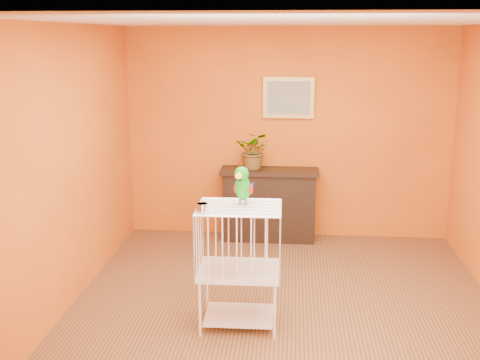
# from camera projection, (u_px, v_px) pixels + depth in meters

# --- Properties ---
(ground) EXTENTS (4.50, 4.50, 0.00)m
(ground) POSITION_uv_depth(u_px,v_px,m) (282.00, 311.00, 5.56)
(ground) COLOR brown
(ground) RESTS_ON ground
(room_shell) EXTENTS (4.50, 4.50, 4.50)m
(room_shell) POSITION_uv_depth(u_px,v_px,m) (285.00, 143.00, 5.19)
(room_shell) COLOR orange
(room_shell) RESTS_ON ground
(console_cabinet) EXTENTS (1.20, 0.43, 0.89)m
(console_cabinet) POSITION_uv_depth(u_px,v_px,m) (269.00, 204.00, 7.45)
(console_cabinet) COLOR black
(console_cabinet) RESTS_ON ground
(potted_plant) EXTENTS (0.50, 0.53, 0.36)m
(potted_plant) POSITION_uv_depth(u_px,v_px,m) (254.00, 154.00, 7.35)
(potted_plant) COLOR #26722D
(potted_plant) RESTS_ON console_cabinet
(framed_picture) EXTENTS (0.62, 0.04, 0.50)m
(framed_picture) POSITION_uv_depth(u_px,v_px,m) (289.00, 98.00, 7.30)
(framed_picture) COLOR #AF913E
(framed_picture) RESTS_ON room_shell
(birdcage) EXTENTS (0.71, 0.55, 1.08)m
(birdcage) POSITION_uv_depth(u_px,v_px,m) (239.00, 265.00, 5.19)
(birdcage) COLOR white
(birdcage) RESTS_ON ground
(feed_cup) EXTENTS (0.10, 0.10, 0.07)m
(feed_cup) POSITION_uv_depth(u_px,v_px,m) (202.00, 208.00, 4.89)
(feed_cup) COLOR silver
(feed_cup) RESTS_ON birdcage
(parrot) EXTENTS (0.18, 0.31, 0.35)m
(parrot) POSITION_uv_depth(u_px,v_px,m) (243.00, 185.00, 5.07)
(parrot) COLOR #59544C
(parrot) RESTS_ON birdcage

